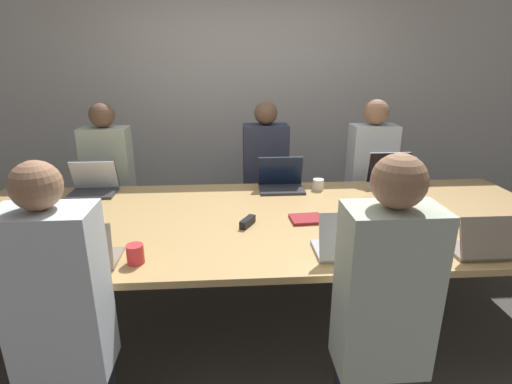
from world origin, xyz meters
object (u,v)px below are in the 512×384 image
laptop_far_right (390,177)px  laptop_far_left (94,184)px  bottle_far_left (48,185)px  stapler (248,222)px  person_far_center (265,182)px  cup_near_left (135,254)px  cup_near_right (434,245)px  cup_near_midright (397,243)px  laptop_near_right (483,244)px  person_near_left (62,323)px  laptop_far_center (281,180)px  laptop_near_left (82,253)px  person_near_midright (383,317)px  person_far_right (370,181)px  bottle_near_midright (397,225)px  cup_far_right (423,181)px  person_far_left (111,187)px  cup_far_center (318,184)px  cup_far_left (55,192)px  laptop_near_midright (350,243)px

laptop_far_right → laptop_far_left: (-2.39, -0.01, -0.00)m
bottle_far_left → stapler: bearing=-21.8°
person_far_center → cup_near_left: (-0.83, -1.62, 0.13)m
laptop_far_right → cup_near_right: (-0.21, -1.17, -0.04)m
person_far_center → cup_near_midright: (0.58, -1.58, 0.13)m
cup_near_midright → cup_near_left: (-1.41, -0.03, 0.00)m
laptop_near_right → person_near_left: size_ratio=0.22×
laptop_far_right → stapler: laptop_far_right is taller
laptop_far_center → laptop_near_left: bearing=-134.8°
person_near_midright → cup_near_midright: 0.56m
person_far_right → cup_near_right: (-0.18, -1.53, 0.11)m
laptop_far_left → stapler: bearing=-31.7°
person_far_right → laptop_far_left: 2.39m
bottle_near_midright → cup_far_right: bearing=57.2°
laptop_far_right → person_near_midright: person_near_midright is taller
bottle_far_left → person_far_left: bearing=62.0°
person_far_right → laptop_near_right: bearing=-87.8°
person_far_center → laptop_far_left: bearing=-162.2°
cup_far_center → bottle_near_midright: (0.24, -0.98, 0.06)m
cup_far_center → cup_far_left: cup_far_center is taller
person_far_right → cup_far_left: (-2.63, -0.45, 0.11)m
cup_near_right → person_near_midright: person_near_midright is taller
person_far_right → person_near_left: size_ratio=1.02×
cup_near_right → stapler: bearing=156.5°
bottle_far_left → laptop_near_right: size_ratio=0.88×
stapler → laptop_near_left: bearing=-123.0°
laptop_far_center → person_far_center: size_ratio=0.25×
bottle_far_left → cup_far_center: bearing=2.9°
stapler → person_near_left: bearing=-107.5°
laptop_far_right → laptop_far_center: 0.91m
laptop_far_right → person_far_left: (-2.38, 0.38, -0.15)m
stapler → person_far_center: bearing=108.4°
bottle_near_midright → laptop_near_left: laptop_near_left is taller
laptop_near_midright → cup_near_midright: 0.28m
cup_near_midright → bottle_near_midright: bottle_near_midright is taller
bottle_near_midright → bottle_far_left: bearing=159.0°
cup_far_right → cup_far_center: (-0.89, -0.03, 0.00)m
laptop_near_left → laptop_far_center: bearing=-134.8°
person_far_right → bottle_far_left: 2.69m
cup_far_center → laptop_far_left: 1.78m
person_near_midright → person_far_center: bearing=-80.9°
person_near_left → laptop_near_left: bearing=-88.5°
person_far_right → laptop_near_right: person_far_right is taller
cup_far_right → cup_far_left: size_ratio=1.06×
bottle_far_left → laptop_near_left: size_ratio=0.81×
cup_near_right → laptop_near_left: laptop_near_left is taller
laptop_near_right → laptop_near_midright: (-0.71, 0.05, 0.01)m
cup_near_right → cup_near_midright: size_ratio=0.84×
person_far_center → cup_near_left: bearing=-117.1°
cup_near_midright → person_near_midright: bearing=-117.6°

